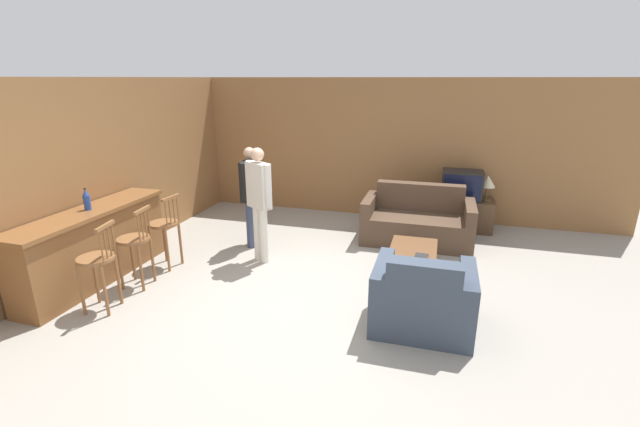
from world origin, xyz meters
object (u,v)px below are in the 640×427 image
object	(u,v)px
armchair_near	(423,300)
tv_unit	(459,213)
bar_chair_mid	(135,245)
person_by_window	(251,192)
bar_chair_far	(165,229)
bottle	(87,200)
couch_far	(417,222)
bar_chair_near	(98,264)
table_lamp	(488,182)
tv	(462,185)
book_on_table	(422,256)
person_by_counter	(259,198)
coffee_table	(413,253)

from	to	relation	value
armchair_near	tv_unit	size ratio (longest dim) A/B	0.92
bar_chair_mid	person_by_window	world-z (taller)	person_by_window
bar_chair_far	person_by_window	xyz separation A→B (m)	(0.84, 1.08, 0.32)
bar_chair_far	bottle	distance (m)	1.05
couch_far	bottle	size ratio (longest dim) A/B	6.18
bar_chair_near	bottle	size ratio (longest dim) A/B	3.72
bar_chair_near	person_by_window	world-z (taller)	person_by_window
bar_chair_mid	table_lamp	size ratio (longest dim) A/B	2.39
couch_far	tv	size ratio (longest dim) A/B	2.57
bar_chair_far	book_on_table	distance (m)	3.54
armchair_near	book_on_table	size ratio (longest dim) A/B	6.12
bar_chair_near	person_by_counter	bearing A→B (deg)	56.05
tv	bottle	xyz separation A→B (m)	(-4.69, -3.46, 0.30)
bar_chair_near	table_lamp	world-z (taller)	bar_chair_near
armchair_near	table_lamp	distance (m)	3.63
coffee_table	bar_chair_near	bearing A→B (deg)	-150.88
bar_chair_mid	bottle	xyz separation A→B (m)	(-0.65, 0.00, 0.54)
coffee_table	tv_unit	bearing A→B (deg)	73.54
bar_chair_far	couch_far	size ratio (longest dim) A/B	0.60
book_on_table	person_by_counter	distance (m)	2.37
bar_chair_far	armchair_near	distance (m)	3.65
person_by_window	couch_far	bearing A→B (deg)	19.82
couch_far	coffee_table	world-z (taller)	couch_far
table_lamp	tv	bearing A→B (deg)	-179.58
couch_far	armchair_near	xyz separation A→B (m)	(0.22, -2.63, 0.00)
bar_chair_far	armchair_near	xyz separation A→B (m)	(3.58, -0.64, -0.24)
bottle	bar_chair_far	bearing A→B (deg)	43.79
bar_chair_near	person_by_counter	size ratio (longest dim) A/B	0.63
bar_chair_near	bar_chair_mid	xyz separation A→B (m)	(0.00, 0.63, 0.00)
bar_chair_near	couch_far	bearing A→B (deg)	43.97
couch_far	person_by_window	size ratio (longest dim) A/B	1.10
coffee_table	person_by_window	size ratio (longest dim) A/B	0.62
book_on_table	bar_chair_near	bearing A→B (deg)	-154.49
table_lamp	bar_chair_near	bearing A→B (deg)	-137.46
bottle	bar_chair_near	bearing A→B (deg)	-44.37
bar_chair_near	table_lamp	bearing A→B (deg)	42.54
bar_chair_near	armchair_near	size ratio (longest dim) A/B	1.01
table_lamp	bar_chair_mid	bearing A→B (deg)	-142.16
bar_chair_mid	tv	distance (m)	5.32
bar_chair_far	coffee_table	size ratio (longest dim) A/B	1.07
armchair_near	book_on_table	bearing A→B (deg)	93.94
bar_chair_far	tv_unit	distance (m)	4.95
tv	table_lamp	world-z (taller)	tv
armchair_near	couch_far	bearing A→B (deg)	94.76
couch_far	tv	distance (m)	1.18
coffee_table	table_lamp	size ratio (longest dim) A/B	2.24
tv	person_by_window	distance (m)	3.65
tv	person_by_window	world-z (taller)	person_by_window
bar_chair_mid	bar_chair_far	world-z (taller)	same
bar_chair_mid	person_by_counter	bearing A→B (deg)	44.03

